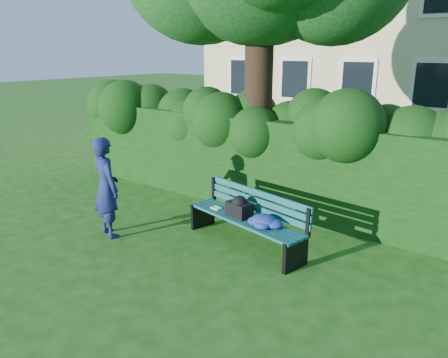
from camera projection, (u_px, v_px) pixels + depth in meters
The scene contains 4 objects.
ground at pixel (202, 242), 7.22m from camera, with size 80.00×80.00×0.00m, color #1E4D14.
hedge at pixel (272, 163), 8.66m from camera, with size 10.00×1.00×1.80m.
park_bench at pixel (250, 217), 6.94m from camera, with size 2.30×1.02×0.89m.
man_reading at pixel (106, 188), 7.27m from camera, with size 0.62×0.41×1.71m, color navy.
Camera 1 is at (4.22, -5.12, 3.05)m, focal length 35.00 mm.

